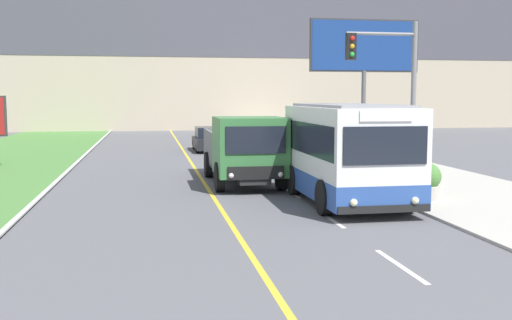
{
  "coord_description": "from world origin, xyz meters",
  "views": [
    {
      "loc": [
        -2.05,
        -2.94,
        3.31
      ],
      "look_at": [
        1.1,
        14.62,
        1.4
      ],
      "focal_mm": 42.0,
      "sensor_mm": 36.0,
      "label": 1
    }
  ],
  "objects": [
    {
      "name": "apartment_block_background",
      "position": [
        0.0,
        58.9,
        10.05
      ],
      "size": [
        80.0,
        8.04,
        20.09
      ],
      "color": "#BCAD93",
      "rests_on": "ground_plane"
    },
    {
      "name": "city_bus",
      "position": [
        3.96,
        14.56,
        1.55
      ],
      "size": [
        2.75,
        6.04,
        3.06
      ],
      "color": "white",
      "rests_on": "ground_plane"
    },
    {
      "name": "dump_truck",
      "position": [
        1.43,
        18.61,
        1.3
      ],
      "size": [
        2.49,
        6.76,
        2.57
      ],
      "color": "black",
      "rests_on": "ground_plane"
    },
    {
      "name": "car_distant",
      "position": [
        1.54,
        33.17,
        0.69
      ],
      "size": [
        1.8,
        4.3,
        1.45
      ],
      "color": "black",
      "rests_on": "ground_plane"
    },
    {
      "name": "traffic_light_mast",
      "position": [
        5.4,
        14.59,
        3.57
      ],
      "size": [
        2.28,
        0.32,
        5.6
      ],
      "color": "slate",
      "rests_on": "ground_plane"
    },
    {
      "name": "billboard_large",
      "position": [
        9.3,
        27.7,
        5.72
      ],
      "size": [
        5.98,
        0.24,
        7.35
      ],
      "color": "#59595B",
      "rests_on": "ground_plane"
    },
    {
      "name": "planter_round_near",
      "position": [
        6.57,
        14.47,
        0.57
      ],
      "size": [
        1.05,
        1.05,
        1.13
      ],
      "color": "#B7B2A8",
      "rests_on": "sidewalk_right"
    },
    {
      "name": "planter_round_second",
      "position": [
        6.69,
        19.58,
        0.55
      ],
      "size": [
        0.97,
        0.97,
        1.09
      ],
      "color": "#B7B2A8",
      "rests_on": "sidewalk_right"
    },
    {
      "name": "planter_round_third",
      "position": [
        6.56,
        24.69,
        0.58
      ],
      "size": [
        1.03,
        1.03,
        1.14
      ],
      "color": "#B7B2A8",
      "rests_on": "sidewalk_right"
    },
    {
      "name": "planter_round_far",
      "position": [
        6.68,
        29.8,
        0.56
      ],
      "size": [
        0.96,
        0.96,
        1.09
      ],
      "color": "#B7B2A8",
      "rests_on": "sidewalk_right"
    }
  ]
}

